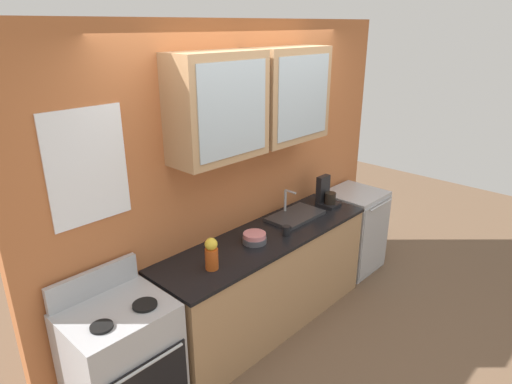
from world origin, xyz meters
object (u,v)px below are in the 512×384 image
Objects in this scene: sink_faucet at (295,215)px; bowl_stack at (255,238)px; cup_near_sink at (287,230)px; coffee_maker at (326,195)px; vase at (211,254)px; stove_range at (123,365)px; dishwasher at (353,230)px.

bowl_stack is (-0.62, -0.07, 0.02)m from sink_faucet.
coffee_maker is (0.77, 0.14, 0.07)m from cup_near_sink.
sink_faucet and vase have the same top height.
vase reaches higher than stove_range.
stove_range is 2.00× the size of sink_faucet.
bowl_stack is 0.68× the size of coffee_maker.
coffee_maker is at bearing -4.33° from sink_faucet.
stove_range is at bearing 179.64° from bowl_stack.
bowl_stack is 0.81× the size of vase.
coffee_maker reaches higher than sink_faucet.
sink_faucet is at bearing 1.97° from stove_range.
cup_near_sink is 1.37m from dishwasher.
stove_range is at bearing -178.03° from sink_faucet.
sink_faucet is at bearing 27.50° from cup_near_sink.
dishwasher is (2.82, -0.00, -0.01)m from stove_range.
vase is at bearing -176.46° from coffee_maker.
stove_range is 1.34m from bowl_stack.
stove_range is at bearing -179.23° from coffee_maker.
coffee_maker is at bearing 3.54° from vase.
bowl_stack is 1.96× the size of cup_near_sink.
bowl_stack is at bearing -177.88° from coffee_maker.
coffee_maker is (2.31, 0.03, 0.54)m from stove_range.
stove_range is 0.93m from vase.
coffee_maker is (1.06, 0.04, 0.07)m from bowl_stack.
coffee_maker reaches higher than stove_range.
vase is 0.28× the size of dishwasher.
stove_range is at bearing 174.95° from vase.
coffee_maker reaches higher than dishwasher.
dishwasher is 3.05× the size of coffee_maker.
dishwasher is at bearing -4.14° from sink_faucet.
coffee_maker reaches higher than cup_near_sink.
dishwasher is (2.08, 0.06, -0.56)m from vase.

